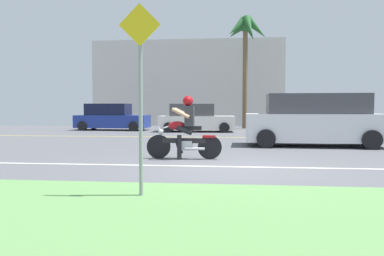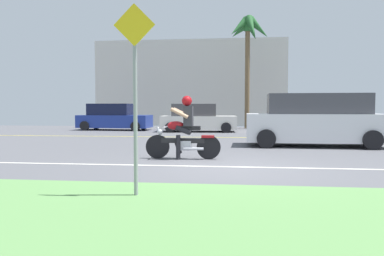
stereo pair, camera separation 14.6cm
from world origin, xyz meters
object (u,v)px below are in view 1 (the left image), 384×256
Objects in this scene: suv_nearby at (314,121)px; palm_tree_0 at (246,36)px; parked_car_2 at (307,118)px; street_sign at (140,82)px; parked_car_0 at (111,118)px; motorcyclist at (185,132)px; parked_car_1 at (196,119)px.

palm_tree_0 is at bearing 100.44° from suv_nearby.
street_sign is at bearing -109.11° from parked_car_2.
parked_car_0 is at bearing 109.48° from street_sign.
street_sign reaches higher than parked_car_2.
parked_car_1 is at bearing 93.91° from motorcyclist.
parked_car_0 is (-10.15, 8.32, -0.16)m from suv_nearby.
parked_car_2 is 6.86m from palm_tree_0.
parked_car_2 is 0.58× the size of palm_tree_0.
parked_car_2 is (1.36, 8.07, -0.16)m from suv_nearby.
motorcyclist is 13.50m from parked_car_0.
parked_car_2 is (11.51, -0.25, 0.01)m from parked_car_0.
parked_car_0 is 1.05× the size of parked_car_2.
suv_nearby is 1.18× the size of parked_car_2.
parked_car_0 is at bearing 140.64° from suv_nearby.
motorcyclist is 11.21m from parked_car_1.
palm_tree_0 is (-3.39, 2.92, 5.20)m from parked_car_2.
suv_nearby is at bearing 42.16° from motorcyclist.
parked_car_1 is (-4.94, 7.40, -0.17)m from suv_nearby.
parked_car_1 is 1.48× the size of street_sign.
palm_tree_0 reaches higher than street_sign.
motorcyclist is 0.41× the size of suv_nearby.
suv_nearby is 0.68× the size of palm_tree_0.
palm_tree_0 reaches higher than motorcyclist.
motorcyclist is at bearing 88.60° from street_sign.
parked_car_2 reaches higher than parked_car_1.
parked_car_1 is at bearing -173.87° from parked_car_2.
palm_tree_0 is (2.15, 14.78, 5.23)m from motorcyclist.
suv_nearby reaches higher than parked_car_0.
suv_nearby reaches higher than motorcyclist.
palm_tree_0 reaches higher than suv_nearby.
parked_car_2 is at bearing 64.94° from motorcyclist.
parked_car_2 reaches higher than parked_car_0.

